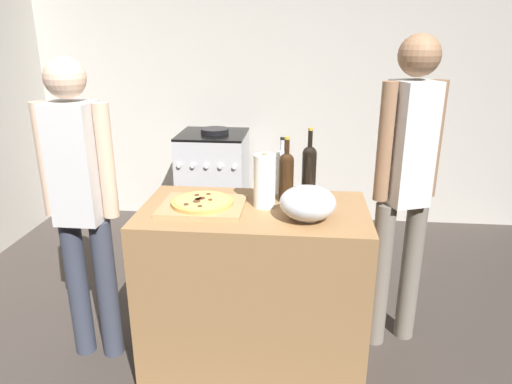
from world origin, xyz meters
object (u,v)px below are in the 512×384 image
Objects in this scene: person_in_stripes at (81,198)px; person_in_red at (406,179)px; mixing_bowl at (308,203)px; wine_bottle_amber at (309,169)px; wine_bottle_green at (286,175)px; wine_bottle_clear at (282,170)px; stove at (214,182)px; paper_towel_roll at (265,181)px; pizza at (202,202)px.

person_in_red is at bearing 9.90° from person_in_stripes.
wine_bottle_amber is at bearing 88.86° from mixing_bowl.
wine_bottle_green is 0.19× the size of person_in_red.
mixing_bowl is at bearing -141.63° from person_in_red.
person_in_stripes is at bearing -167.04° from wine_bottle_clear.
wine_bottle_clear is 1.03m from person_in_stripes.
wine_bottle_amber is 0.23× the size of person_in_stripes.
stove is at bearing 112.89° from mixing_bowl.
paper_towel_roll is 0.17× the size of person_in_stripes.
pizza is 0.32m from paper_towel_roll.
person_in_red is (0.51, 0.40, -0.00)m from mixing_bowl.
wine_bottle_clear is 0.19× the size of person_in_stripes.
wine_bottle_clear reaches higher than pizza.
person_in_red reaches higher than mixing_bowl.
wine_bottle_amber is at bearing 22.32° from pizza.
stove is (-0.66, 1.53, -0.58)m from wine_bottle_clear.
wine_bottle_clear is (-0.14, 0.04, -0.02)m from wine_bottle_amber.
wine_bottle_green is (-0.11, -0.07, -0.01)m from wine_bottle_amber.
mixing_bowl is 0.38m from wine_bottle_clear.
pizza is 0.19× the size of person_in_stripes.
paper_towel_roll is 0.80× the size of wine_bottle_green.
wine_bottle_amber reaches higher than wine_bottle_green.
pizza is 0.56m from wine_bottle_amber.
person_in_stripes reaches higher than paper_towel_roll.
wine_bottle_clear reaches higher than mixing_bowl.
pizza is 0.32× the size of stove.
mixing_bowl is (0.50, -0.10, 0.05)m from pizza.
mixing_bowl is at bearing -91.14° from wine_bottle_amber.
wine_bottle_clear is (-0.13, 0.35, 0.05)m from mixing_bowl.
paper_towel_roll is at bearing -140.61° from wine_bottle_green.
wine_bottle_green is (0.10, 0.08, 0.01)m from paper_towel_roll.
person_in_red is at bearing 5.05° from wine_bottle_clear.
wine_bottle_green is 0.21× the size of person_in_stripes.
wine_bottle_amber is 1.86m from stove.
stove is (-0.59, 1.73, -0.58)m from paper_towel_roll.
wine_bottle_amber is 0.15m from wine_bottle_clear.
paper_towel_roll is 0.88× the size of wine_bottle_clear.
wine_bottle_amber is 1.20× the size of wine_bottle_clear.
person_in_stripes reaches higher than wine_bottle_green.
wine_bottle_amber is at bearing -168.83° from person_in_red.
wine_bottle_amber is at bearing 9.33° from person_in_stripes.
pizza is 1.06m from person_in_red.
mixing_bowl is 0.15× the size of person_in_red.
paper_towel_roll is 0.13m from wine_bottle_green.
person_in_stripes is (-0.34, -1.76, 0.47)m from stove.
person_in_stripes is at bearing 174.01° from mixing_bowl.
person_in_red reaches higher than wine_bottle_clear.
stove is (-0.29, 1.78, -0.48)m from pizza.
paper_towel_roll is at bearing 10.20° from pizza.
mixing_bowl reaches higher than pizza.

